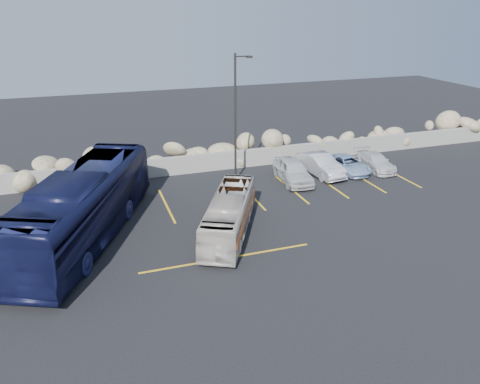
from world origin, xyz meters
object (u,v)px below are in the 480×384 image
object	(u,v)px
lamppost	(236,115)
car_b	(320,165)
car_d	(348,164)
car_c	(375,162)
vintage_bus	(229,214)
tour_coach	(83,206)
car_a	(293,171)

from	to	relation	value
lamppost	car_b	world-z (taller)	lamppost
car_b	car_d	distance (m)	2.04
car_c	car_d	xyz separation A→B (m)	(-2.07, 0.17, -0.01)
car_c	vintage_bus	bearing A→B (deg)	-151.82
car_b	car_d	size ratio (longest dim) A/B	1.09
lamppost	car_b	size ratio (longest dim) A/B	1.89
vintage_bus	car_c	world-z (taller)	vintage_bus
car_b	lamppost	bearing A→B (deg)	166.96
car_b	car_d	world-z (taller)	car_b
tour_coach	car_a	bearing A→B (deg)	41.37
car_d	car_b	bearing A→B (deg)	174.86
car_b	tour_coach	bearing A→B (deg)	-169.22
lamppost	car_c	bearing A→B (deg)	-5.89
vintage_bus	lamppost	bearing A→B (deg)	96.00
tour_coach	car_d	world-z (taller)	tour_coach
lamppost	car_c	world-z (taller)	lamppost
tour_coach	car_d	bearing A→B (deg)	38.84
tour_coach	car_a	size ratio (longest dim) A/B	2.85
vintage_bus	car_c	distance (m)	13.82
car_a	car_b	bearing A→B (deg)	20.17
car_b	car_a	bearing A→B (deg)	-171.34
car_b	car_c	world-z (taller)	car_b
vintage_bus	car_a	bearing A→B (deg)	69.89
car_d	car_a	bearing A→B (deg)	-175.94
car_a	car_d	size ratio (longest dim) A/B	1.11
car_c	tour_coach	bearing A→B (deg)	-164.93
tour_coach	car_c	bearing A→B (deg)	36.87
vintage_bus	car_c	bearing A→B (deg)	52.64
lamppost	car_b	distance (m)	6.77
lamppost	vintage_bus	distance (m)	8.13
lamppost	car_a	world-z (taller)	lamppost
car_a	car_d	xyz separation A→B (m)	(4.32, 0.49, -0.19)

